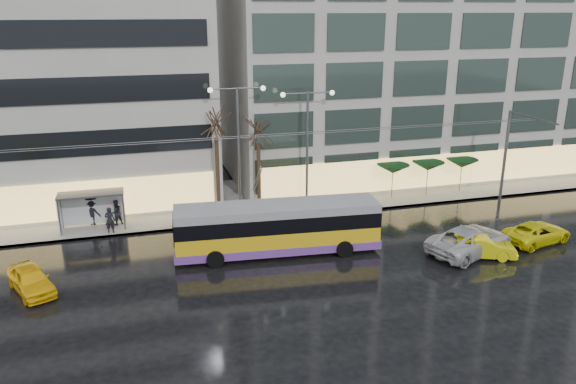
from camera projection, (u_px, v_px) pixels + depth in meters
name	position (u px, v px, depth m)	size (l,w,h in m)	color
ground	(243.00, 286.00, 30.04)	(140.00, 140.00, 0.00)	black
sidewalk	(232.00, 200.00, 43.33)	(80.00, 10.00, 0.15)	gray
kerb	(245.00, 222.00, 38.81)	(80.00, 0.10, 0.15)	slate
building_right	(412.00, 27.00, 48.40)	(32.00, 14.00, 25.00)	#9F9D98
trolleybus	(277.00, 230.00, 33.63)	(12.40, 5.24, 5.67)	gold
catenary	(232.00, 170.00, 36.23)	(42.24, 5.12, 7.00)	#595B60
bus_shelter	(86.00, 203.00, 37.02)	(4.20, 1.60, 2.51)	#595B60
street_lamp_near	(238.00, 133.00, 38.57)	(3.96, 0.36, 9.03)	#595B60
street_lamp_far	(307.00, 133.00, 39.95)	(3.96, 0.36, 8.53)	#595B60
tree_a	(215.00, 118.00, 38.02)	(3.20, 3.20, 8.40)	black
tree_b	(258.00, 125.00, 39.19)	(3.20, 3.20, 7.70)	black
parasol_a	(393.00, 169.00, 42.97)	(2.50, 2.50, 2.65)	#595B60
parasol_b	(428.00, 166.00, 43.75)	(2.50, 2.50, 2.65)	#595B60
parasol_c	(462.00, 163.00, 44.53)	(2.50, 2.50, 2.65)	#595B60
taxi_a	(31.00, 280.00, 29.26)	(1.62, 4.03, 1.37)	yellow
taxi_b	(480.00, 246.00, 33.39)	(1.44, 4.13, 1.36)	yellow
taxi_c	(537.00, 233.00, 35.50)	(2.16, 4.68, 1.30)	yellow
sedan_silver	(470.00, 240.00, 33.92)	(2.72, 5.89, 1.64)	#BCBBC1
pedestrian_a	(109.00, 212.00, 36.40)	(1.13, 1.15, 2.19)	black
pedestrian_b	(116.00, 213.00, 37.90)	(1.07, 0.99, 1.76)	black
pedestrian_c	(92.00, 209.00, 37.87)	(1.29, 1.08, 2.11)	black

